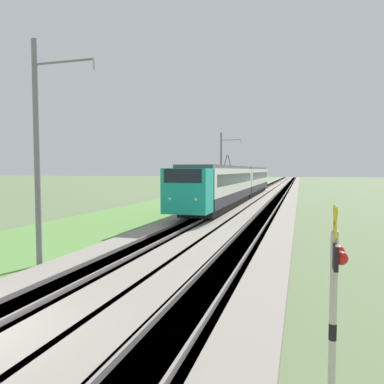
# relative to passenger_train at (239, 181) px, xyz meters

# --- Properties ---
(ballast_main) EXTENTS (240.00, 4.40, 0.30)m
(ballast_main) POSITION_rel_passenger_train_xyz_m (13.47, 0.00, -2.25)
(ballast_main) COLOR gray
(ballast_main) RESTS_ON ground
(ballast_adjacent) EXTENTS (240.00, 4.40, 0.30)m
(ballast_adjacent) POSITION_rel_passenger_train_xyz_m (13.47, -4.20, -2.25)
(ballast_adjacent) COLOR gray
(ballast_adjacent) RESTS_ON ground
(track_main) EXTENTS (240.00, 1.57, 0.45)m
(track_main) POSITION_rel_passenger_train_xyz_m (13.47, 0.00, -2.24)
(track_main) COLOR #4C4238
(track_main) RESTS_ON ground
(track_adjacent) EXTENTS (240.00, 1.57, 0.45)m
(track_adjacent) POSITION_rel_passenger_train_xyz_m (13.47, -4.20, -2.24)
(track_adjacent) COLOR #4C4238
(track_adjacent) RESTS_ON ground
(grass_verge) EXTENTS (240.00, 8.53, 0.12)m
(grass_verge) POSITION_rel_passenger_train_xyz_m (13.47, 5.73, -2.34)
(grass_verge) COLOR #5B8E42
(grass_verge) RESTS_ON ground
(passenger_train) EXTENTS (41.79, 2.95, 5.12)m
(passenger_train) POSITION_rel_passenger_train_xyz_m (0.00, 0.00, 0.00)
(passenger_train) COLOR #19A88E
(passenger_train) RESTS_ON ground
(crossing_signal_far) EXTENTS (0.70, 0.23, 3.14)m
(crossing_signal_far) POSITION_rel_passenger_train_xyz_m (-36.39, -7.22, -0.50)
(crossing_signal_far) COLOR beige
(crossing_signal_far) RESTS_ON ground
(catenary_mast_near) EXTENTS (0.22, 2.56, 8.36)m
(catenary_mast_near) POSITION_rel_passenger_train_xyz_m (-30.67, 2.48, 1.92)
(catenary_mast_near) COLOR slate
(catenary_mast_near) RESTS_ON ground
(catenary_mast_mid) EXTENTS (0.22, 2.56, 8.16)m
(catenary_mast_mid) POSITION_rel_passenger_train_xyz_m (2.21, 2.48, 1.82)
(catenary_mast_mid) COLOR slate
(catenary_mast_mid) RESTS_ON ground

